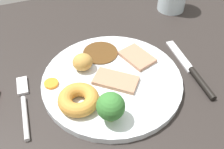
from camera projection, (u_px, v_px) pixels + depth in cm
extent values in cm
cube|color=#2B2623|center=(99.00, 103.00, 50.87)|extent=(120.00, 84.00, 3.60)
cylinder|color=white|center=(112.00, 81.00, 51.76)|extent=(27.43, 27.43, 1.40)
cylinder|color=#563819|center=(100.00, 53.00, 56.54)|extent=(7.50, 7.50, 0.30)
cube|color=tan|center=(116.00, 80.00, 50.27)|extent=(9.22, 8.81, 0.80)
cube|color=tan|center=(137.00, 57.00, 55.16)|extent=(6.75, 8.20, 0.80)
torus|color=#C68938|center=(79.00, 99.00, 45.76)|extent=(7.33, 7.33, 2.56)
ellipsoid|color=#BC8C42|center=(83.00, 62.00, 52.02)|extent=(4.42, 4.13, 3.47)
cylinder|color=orange|center=(51.00, 84.00, 49.86)|extent=(2.70, 2.70, 0.54)
cylinder|color=#8CB766|center=(113.00, 115.00, 43.96)|extent=(1.46, 1.46, 1.68)
sphere|color=#387A33|center=(114.00, 105.00, 42.20)|extent=(4.76, 4.76, 4.76)
cylinder|color=silver|center=(25.00, 118.00, 45.63)|extent=(1.56, 9.54, 0.90)
cube|color=silver|center=(22.00, 86.00, 51.34)|extent=(2.31, 4.63, 0.60)
cylinder|color=black|center=(202.00, 83.00, 51.46)|extent=(1.81, 8.56, 1.20)
cube|color=silver|center=(180.00, 56.00, 57.85)|extent=(2.46, 10.60, 0.40)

